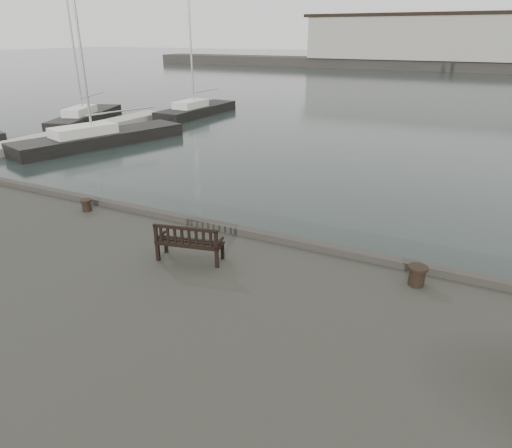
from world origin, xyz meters
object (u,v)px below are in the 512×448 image
(yacht_b, at_px, (87,119))
(yacht_d, at_px, (197,113))
(bench, at_px, (190,249))
(yacht_c, at_px, (102,141))
(bollard_right, at_px, (417,276))
(bollard_left, at_px, (86,205))

(yacht_b, distance_m, yacht_d, 9.43)
(bench, xyz_separation_m, yacht_d, (-17.52, 26.47, -1.63))
(yacht_b, bearing_deg, yacht_c, -59.34)
(bollard_right, height_order, yacht_b, yacht_b)
(yacht_c, bearing_deg, bench, -22.98)
(bollard_left, distance_m, bollard_right, 10.10)
(bollard_left, bearing_deg, yacht_b, 136.27)
(yacht_b, relative_size, yacht_d, 1.10)
(yacht_d, bearing_deg, yacht_c, -84.82)
(bollard_left, distance_m, yacht_c, 17.04)
(bollard_left, distance_m, yacht_b, 25.95)
(bench, bearing_deg, yacht_c, 127.51)
(bench, distance_m, bollard_right, 5.36)
(bollard_left, relative_size, bollard_right, 0.82)
(yacht_c, relative_size, yacht_d, 1.26)
(bench, relative_size, yacht_b, 0.13)
(yacht_b, relative_size, yacht_c, 0.87)
(bollard_right, relative_size, yacht_c, 0.03)
(bollard_left, xyz_separation_m, yacht_d, (-12.62, 25.10, -1.52))
(bollard_right, bearing_deg, yacht_d, 132.05)
(bench, relative_size, yacht_c, 0.12)
(bollard_left, height_order, yacht_c, yacht_c)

